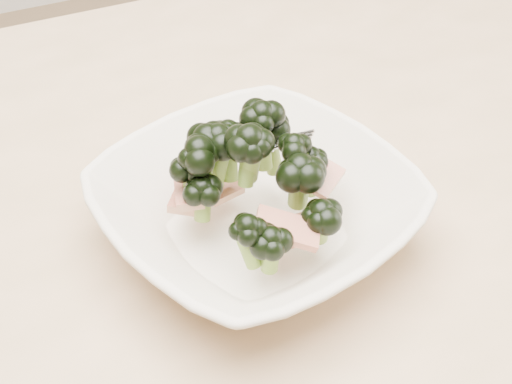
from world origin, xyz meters
The scene contains 2 objects.
dining_table centered at (0.00, 0.00, 0.65)m, with size 1.20×0.80×0.75m.
broccoli_dish centered at (0.10, -0.06, 0.79)m, with size 0.30×0.30×0.12m.
Camera 1 is at (-0.09, -0.46, 1.18)m, focal length 50.00 mm.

